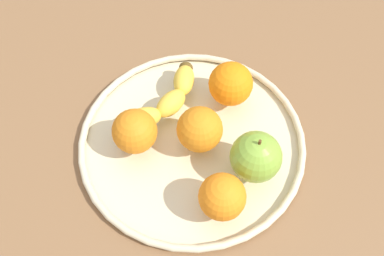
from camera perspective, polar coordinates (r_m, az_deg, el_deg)
The scene contains 8 objects.
ground_plane at distance 73.49cm, azimuth -0.00°, elevation -2.85°, with size 152.68×152.68×4.00cm, color brown.
fruit_bowl at distance 70.97cm, azimuth -0.00°, elevation -1.68°, with size 38.73×38.73×1.80cm.
banana at distance 72.62cm, azimuth -3.43°, elevation 4.07°, with size 18.41×8.21×3.71cm.
apple at distance 64.72cm, azimuth 8.98°, elevation -3.62°, with size 8.13×8.13×8.93cm.
orange_back_left at distance 67.15cm, azimuth -7.91°, elevation -0.44°, with size 7.39×7.39×7.39cm, color orange.
orange_center at distance 66.69cm, azimuth 1.15°, elevation -0.07°, with size 7.57×7.57×7.57cm, color orange.
orange_front_right at distance 72.21cm, azimuth 5.35°, elevation 6.08°, with size 7.76×7.76×7.76cm, color orange.
orange_back_right at distance 61.55cm, azimuth 4.19°, elevation -9.43°, with size 7.16×7.16×7.16cm, color orange.
Camera 1 is at (-31.09, -18.80, 61.88)cm, focal length 38.70 mm.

